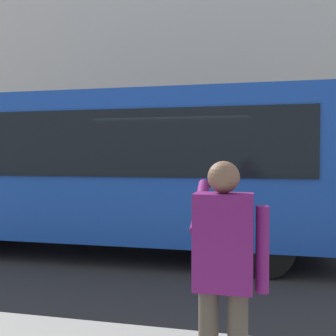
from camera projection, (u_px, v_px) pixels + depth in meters
name	position (u px, v px, depth m)	size (l,w,h in m)	color
ground_plane	(182.00, 256.00, 7.59)	(60.00, 60.00, 0.00)	#2B2B2D
building_facade_far	(219.00, 39.00, 14.04)	(28.00, 1.55, 12.00)	beige
red_bus	(105.00, 167.00, 7.95)	(9.05, 2.54, 3.08)	#1947AD
pedestrian_photographer	(224.00, 264.00, 2.76)	(0.53, 0.52, 1.70)	#4C4238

